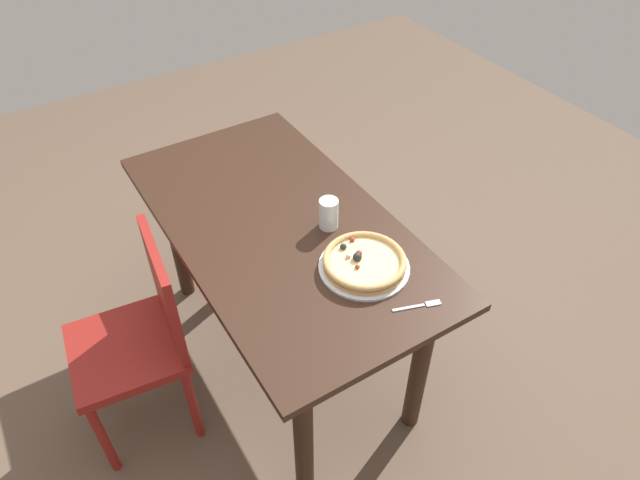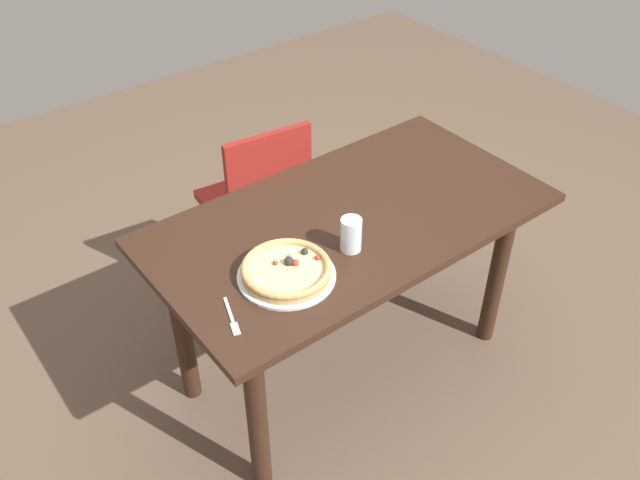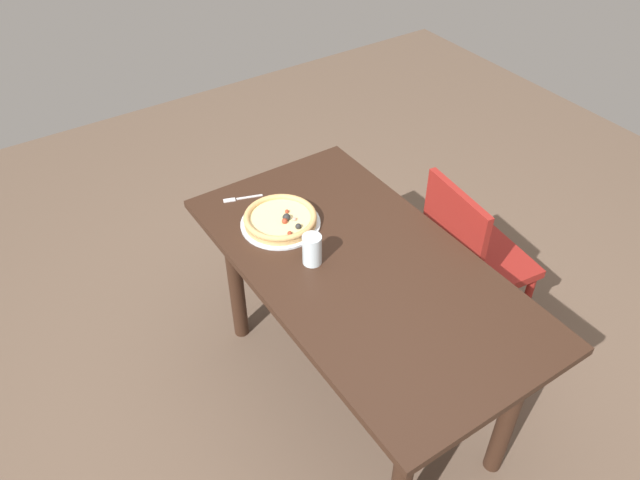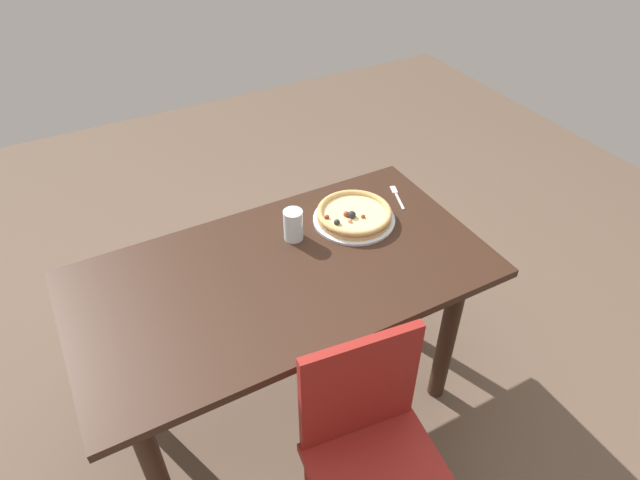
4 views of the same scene
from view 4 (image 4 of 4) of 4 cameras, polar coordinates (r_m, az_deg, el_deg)
ground_plane at (r=2.51m, az=-3.13°, el=-16.40°), size 6.00×6.00×0.00m
dining_table at (r=2.00m, az=-3.78°, el=-5.95°), size 1.45×0.78×0.78m
chair_near at (r=1.81m, az=5.53°, el=-21.29°), size 0.44×0.44×0.90m
plate at (r=2.13m, az=3.54°, el=2.17°), size 0.32×0.32×0.01m
pizza at (r=2.12m, az=3.55°, el=2.71°), size 0.29×0.29×0.05m
fork at (r=2.29m, az=7.94°, el=4.60°), size 0.07×0.16×0.00m
drinking_glass at (r=2.01m, az=-2.78°, el=1.57°), size 0.07×0.07×0.12m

